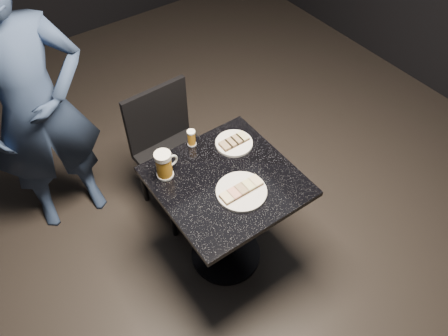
{
  "coord_description": "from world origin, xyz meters",
  "views": [
    {
      "loc": [
        -0.85,
        -1.17,
        2.47
      ],
      "look_at": [
        0.0,
        0.02,
        0.82
      ],
      "focal_mm": 35.0,
      "sensor_mm": 36.0,
      "label": 1
    }
  ],
  "objects": [
    {
      "name": "table",
      "position": [
        0.0,
        0.0,
        0.51
      ],
      "size": [
        0.7,
        0.7,
        0.75
      ],
      "color": "black",
      "rests_on": "floor"
    },
    {
      "name": "chair",
      "position": [
        -0.01,
        0.58,
        0.5
      ],
      "size": [
        0.44,
        0.44,
        0.88
      ],
      "color": "black",
      "rests_on": "floor"
    },
    {
      "name": "plate_large",
      "position": [
        0.01,
        -0.11,
        0.76
      ],
      "size": [
        0.26,
        0.26,
        0.01
      ],
      "primitive_type": "cylinder",
      "color": "silver",
      "rests_on": "table"
    },
    {
      "name": "patron",
      "position": [
        -0.63,
        0.93,
        0.87
      ],
      "size": [
        0.67,
        0.46,
        1.75
      ],
      "primitive_type": "imported",
      "rotation": [
        0.0,
        0.0,
        -0.07
      ],
      "color": "navy",
      "rests_on": "floor"
    },
    {
      "name": "plate_small",
      "position": [
        0.18,
        0.18,
        0.76
      ],
      "size": [
        0.21,
        0.21,
        0.01
      ],
      "primitive_type": "cylinder",
      "color": "white",
      "rests_on": "table"
    },
    {
      "name": "canapes_on_plate_large",
      "position": [
        0.01,
        -0.11,
        0.77
      ],
      "size": [
        0.23,
        0.07,
        0.02
      ],
      "color": "#4C3521",
      "rests_on": "plate_large"
    },
    {
      "name": "floor",
      "position": [
        0.0,
        0.0,
        0.0
      ],
      "size": [
        6.0,
        6.0,
        0.0
      ],
      "primitive_type": "plane",
      "color": "black",
      "rests_on": "ground"
    },
    {
      "name": "canapes_on_plate_small",
      "position": [
        0.18,
        0.18,
        0.77
      ],
      "size": [
        0.17,
        0.07,
        0.02
      ],
      "color": "#4C3521",
      "rests_on": "plate_small"
    },
    {
      "name": "beer_mug",
      "position": [
        -0.24,
        0.21,
        0.83
      ],
      "size": [
        0.13,
        0.09,
        0.16
      ],
      "color": "silver",
      "rests_on": "table"
    },
    {
      "name": "beer_tumbler",
      "position": [
        -0.01,
        0.32,
        0.8
      ],
      "size": [
        0.05,
        0.05,
        0.1
      ],
      "color": "silver",
      "rests_on": "table"
    }
  ]
}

